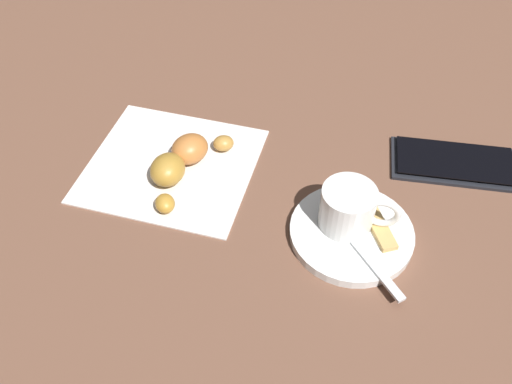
# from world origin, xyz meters

# --- Properties ---
(ground_plane) EXTENTS (1.80, 1.80, 0.00)m
(ground_plane) POSITION_xyz_m (0.00, 0.00, 0.00)
(ground_plane) COLOR brown
(saucer) EXTENTS (0.13, 0.13, 0.01)m
(saucer) POSITION_xyz_m (-0.10, 0.06, 0.01)
(saucer) COLOR silver
(saucer) RESTS_ON ground
(espresso_cup) EXTENTS (0.08, 0.06, 0.05)m
(espresso_cup) POSITION_xyz_m (-0.09, 0.05, 0.03)
(espresso_cup) COLOR silver
(espresso_cup) RESTS_ON saucer
(teaspoon) EXTENTS (0.09, 0.12, 0.01)m
(teaspoon) POSITION_xyz_m (-0.09, 0.06, 0.01)
(teaspoon) COLOR silver
(teaspoon) RESTS_ON saucer
(sugar_packet) EXTENTS (0.04, 0.07, 0.01)m
(sugar_packet) POSITION_xyz_m (-0.12, 0.05, 0.01)
(sugar_packet) COLOR tan
(sugar_packet) RESTS_ON saucer
(napkin) EXTENTS (0.22, 0.21, 0.00)m
(napkin) POSITION_xyz_m (0.11, -0.03, 0.00)
(napkin) COLOR silver
(napkin) RESTS_ON ground
(croissant) EXTENTS (0.09, 0.13, 0.03)m
(croissant) POSITION_xyz_m (0.10, -0.02, 0.02)
(croissant) COLOR #AE7D37
(croissant) RESTS_ON napkin
(cell_phone) EXTENTS (0.15, 0.08, 0.01)m
(cell_phone) POSITION_xyz_m (-0.22, -0.06, 0.00)
(cell_phone) COLOR black
(cell_phone) RESTS_ON ground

